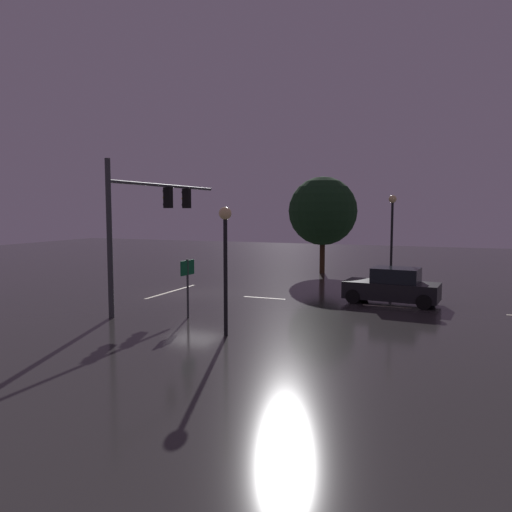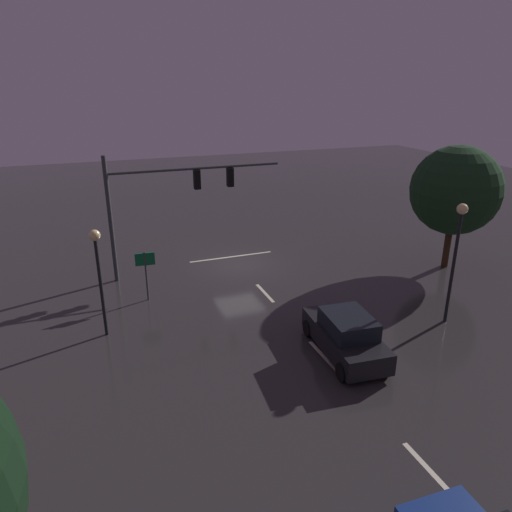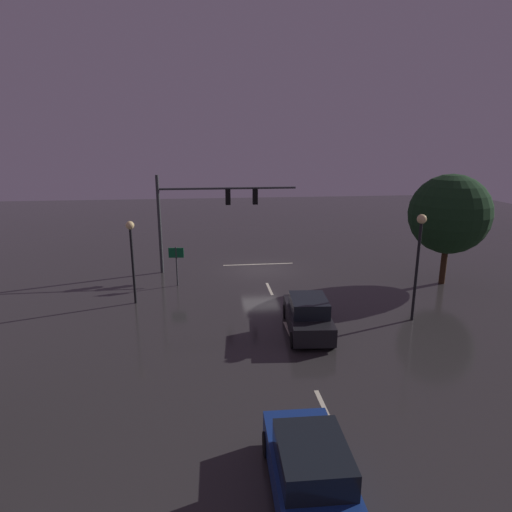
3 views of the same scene
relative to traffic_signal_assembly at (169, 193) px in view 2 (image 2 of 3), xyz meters
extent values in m
plane|color=#2D2B2B|center=(-3.65, 0.19, -4.40)|extent=(80.00, 80.00, 0.00)
cylinder|color=#383A3D|center=(2.98, 0.01, -1.17)|extent=(0.22, 0.22, 6.45)
cylinder|color=#383A3D|center=(-1.50, 0.01, 1.16)|extent=(8.97, 0.14, 0.14)
cube|color=black|center=(-1.50, 0.01, 0.59)|extent=(0.32, 0.36, 1.00)
sphere|color=black|center=(-1.50, -0.18, 0.91)|extent=(0.20, 0.20, 0.20)
sphere|color=yellow|center=(-1.50, -0.18, 0.59)|extent=(0.20, 0.20, 0.20)
sphere|color=black|center=(-1.50, -0.18, 0.27)|extent=(0.20, 0.20, 0.20)
cube|color=black|center=(-3.30, 0.01, 0.59)|extent=(0.32, 0.36, 1.00)
sphere|color=black|center=(-3.30, -0.18, 0.91)|extent=(0.20, 0.20, 0.20)
sphere|color=yellow|center=(-3.30, -0.18, 0.59)|extent=(0.20, 0.20, 0.20)
sphere|color=black|center=(-3.30, -0.18, 0.27)|extent=(0.20, 0.20, 0.20)
cube|color=beige|center=(-3.65, 4.19, -4.39)|extent=(0.16, 2.20, 0.01)
cube|color=beige|center=(-3.65, 10.19, -4.39)|extent=(0.16, 2.20, 0.01)
cube|color=beige|center=(-3.65, 16.19, -4.39)|extent=(0.16, 2.20, 0.01)
cube|color=beige|center=(-3.65, -1.19, -4.39)|extent=(5.00, 0.16, 0.01)
cube|color=black|center=(-4.49, 10.26, -3.78)|extent=(2.16, 4.44, 0.80)
cube|color=black|center=(-4.47, 10.46, -3.04)|extent=(1.77, 2.23, 0.68)
cylinder|color=black|center=(-3.79, 8.59, -4.06)|extent=(0.28, 0.70, 0.68)
cylinder|color=black|center=(-5.46, 8.74, -4.06)|extent=(0.28, 0.70, 0.68)
cylinder|color=black|center=(-3.52, 11.78, -4.06)|extent=(0.28, 0.70, 0.68)
cylinder|color=black|center=(-5.19, 11.93, -4.06)|extent=(0.28, 0.70, 0.68)
sphere|color=#F9EFC6|center=(-4.02, 8.09, -3.73)|extent=(0.20, 0.20, 0.20)
sphere|color=#F9EFC6|center=(-5.32, 8.20, -3.73)|extent=(0.20, 0.20, 0.20)
sphere|color=#F9EFC6|center=(-2.99, 17.57, -3.73)|extent=(0.20, 0.20, 0.20)
cylinder|color=black|center=(-9.90, 9.60, -1.98)|extent=(0.14, 0.14, 4.83)
sphere|color=#F9D88C|center=(-9.90, 9.60, 0.61)|extent=(0.44, 0.44, 0.44)
cylinder|color=black|center=(3.90, 5.61, -2.35)|extent=(0.14, 0.14, 4.10)
sphere|color=#F9D88C|center=(3.90, 5.61, -0.11)|extent=(0.44, 0.44, 0.44)
cylinder|color=#383A3D|center=(1.81, 2.91, -3.19)|extent=(0.09, 0.09, 2.41)
cube|color=#0F6033|center=(1.81, 2.91, -2.34)|extent=(0.90, 0.14, 0.60)
cylinder|color=#382314|center=(-14.40, 4.41, -3.12)|extent=(0.36, 0.36, 2.55)
sphere|color=#163319|center=(-14.40, 4.41, -0.08)|extent=(4.73, 4.73, 4.73)
camera|label=1|loc=(19.51, 12.98, 0.01)|focal=35.13mm
camera|label=2|loc=(4.18, 23.73, 5.46)|focal=33.19mm
camera|label=3|loc=(0.04, 28.03, 4.00)|focal=30.02mm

